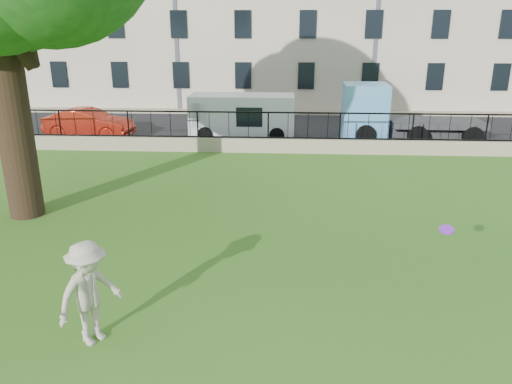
# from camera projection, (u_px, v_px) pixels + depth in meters

# --- Properties ---
(ground) EXTENTS (120.00, 120.00, 0.00)m
(ground) POSITION_uv_depth(u_px,v_px,m) (246.00, 297.00, 10.00)
(ground) COLOR #2E6518
(ground) RESTS_ON ground
(retaining_wall) EXTENTS (50.00, 0.40, 0.60)m
(retaining_wall) POSITION_uv_depth(u_px,v_px,m) (268.00, 145.00, 21.26)
(retaining_wall) COLOR gray
(retaining_wall) RESTS_ON ground
(iron_railing) EXTENTS (50.00, 0.05, 1.13)m
(iron_railing) POSITION_uv_depth(u_px,v_px,m) (268.00, 125.00, 20.99)
(iron_railing) COLOR black
(iron_railing) RESTS_ON retaining_wall
(street) EXTENTS (60.00, 9.00, 0.01)m
(street) POSITION_uv_depth(u_px,v_px,m) (271.00, 130.00, 25.80)
(street) COLOR black
(street) RESTS_ON ground
(sidewalk) EXTENTS (60.00, 1.40, 0.12)m
(sidewalk) POSITION_uv_depth(u_px,v_px,m) (274.00, 112.00, 30.70)
(sidewalk) COLOR gray
(sidewalk) RESTS_ON ground
(man) EXTENTS (1.25, 1.38, 1.85)m
(man) POSITION_uv_depth(u_px,v_px,m) (89.00, 293.00, 8.33)
(man) COLOR #B6AA94
(man) RESTS_ON ground
(frisbee) EXTENTS (0.32, 0.31, 0.12)m
(frisbee) POSITION_uv_depth(u_px,v_px,m) (447.00, 230.00, 8.93)
(frisbee) COLOR purple
(red_sedan) EXTENTS (4.30, 1.85, 1.38)m
(red_sedan) POSITION_uv_depth(u_px,v_px,m) (89.00, 123.00, 23.89)
(red_sedan) COLOR #B52616
(red_sedan) RESTS_ON street
(white_van) EXTENTS (4.90, 1.91, 2.06)m
(white_van) POSITION_uv_depth(u_px,v_px,m) (242.00, 117.00, 23.70)
(white_van) COLOR silver
(white_van) RESTS_ON street
(blue_truck) EXTENTS (6.26, 2.36, 2.60)m
(blue_truck) POSITION_uv_depth(u_px,v_px,m) (410.00, 113.00, 23.11)
(blue_truck) COLOR #5EA4DD
(blue_truck) RESTS_ON street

